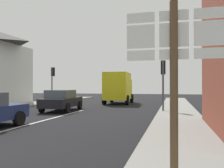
{
  "coord_description": "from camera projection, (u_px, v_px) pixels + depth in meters",
  "views": [
    {
      "loc": [
        6.31,
        -3.96,
        1.72
      ],
      "look_at": [
        2.96,
        8.97,
        1.86
      ],
      "focal_mm": 37.92,
      "sensor_mm": 36.0,
      "label": 1
    }
  ],
  "objects": [
    {
      "name": "ground_plane",
      "position": [
        71.0,
        113.0,
        15.08
      ],
      "size": [
        80.0,
        80.0,
        0.0
      ],
      "primitive_type": "plane",
      "color": "black"
    },
    {
      "name": "sidewalk_right",
      "position": [
        179.0,
        120.0,
        11.49
      ],
      "size": [
        2.45,
        44.0,
        0.14
      ],
      "primitive_type": "cube",
      "color": "gray",
      "rests_on": "ground"
    },
    {
      "name": "lane_centre_stripe",
      "position": [
        36.0,
        123.0,
        11.21
      ],
      "size": [
        0.16,
        12.0,
        0.01
      ],
      "primitive_type": "cube",
      "color": "silver",
      "rests_on": "ground"
    },
    {
      "name": "sedan_far",
      "position": [
        62.0,
        100.0,
        16.58
      ],
      "size": [
        2.28,
        4.35,
        1.47
      ],
      "color": "black",
      "rests_on": "ground"
    },
    {
      "name": "delivery_truck",
      "position": [
        118.0,
        87.0,
        23.62
      ],
      "size": [
        2.67,
        5.09,
        3.05
      ],
      "color": "yellow",
      "rests_on": "ground"
    },
    {
      "name": "route_sign_post",
      "position": [
        174.0,
        70.0,
        4.09
      ],
      "size": [
        1.66,
        0.14,
        3.2
      ],
      "color": "brown",
      "rests_on": "ground"
    },
    {
      "name": "traffic_light_near_right",
      "position": [
        163.0,
        74.0,
        15.52
      ],
      "size": [
        0.3,
        0.49,
        3.42
      ],
      "color": "#47474C",
      "rests_on": "ground"
    },
    {
      "name": "traffic_light_far_left",
      "position": [
        53.0,
        77.0,
        24.25
      ],
      "size": [
        0.3,
        0.49,
        3.68
      ],
      "color": "#47474C",
      "rests_on": "ground"
    }
  ]
}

